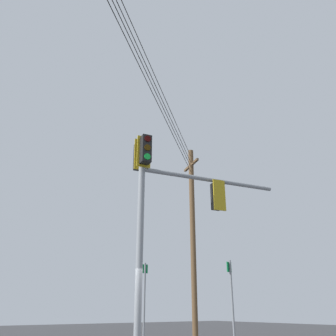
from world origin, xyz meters
TOP-DOWN VIEW (x-y plane):
  - signal_mast_assembly at (0.26, 0.45)m, footprint 1.56×5.08m
  - utility_pole_wooden at (-5.53, 6.29)m, footprint 1.83×0.64m
  - route_sign_primary at (-2.72, 1.62)m, footprint 0.11×0.25m
  - route_sign_secondary at (0.28, 3.04)m, footprint 0.12×0.26m
  - overhead_wire_span at (0.65, -1.00)m, footprint 12.38×14.60m

SIDE VIEW (x-z plane):
  - route_sign_secondary at x=0.28m, z-range 0.22..3.17m
  - route_sign_primary at x=-2.72m, z-range 0.21..3.27m
  - signal_mast_assembly at x=0.26m, z-range 1.36..7.93m
  - utility_pole_wooden at x=-5.53m, z-range 0.13..10.06m
  - overhead_wire_span at x=0.65m, z-range 8.55..10.33m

